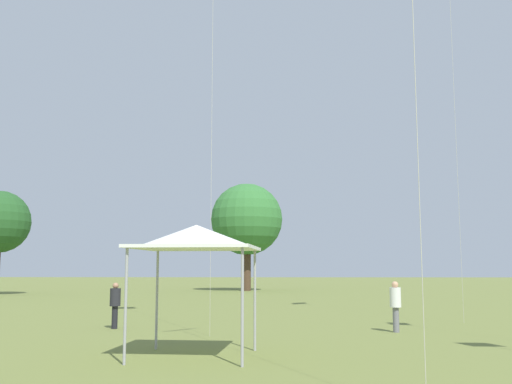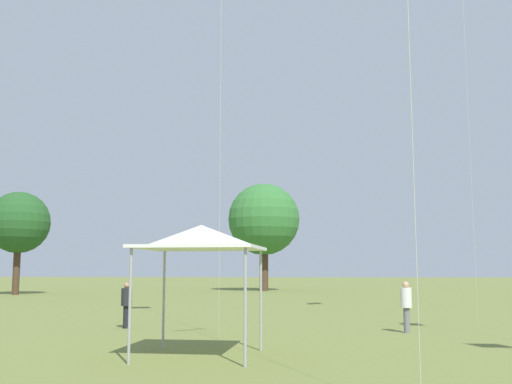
% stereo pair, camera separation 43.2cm
% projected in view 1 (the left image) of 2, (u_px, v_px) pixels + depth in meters
% --- Properties ---
extents(person_standing_1, '(0.54, 0.54, 1.76)m').
position_uv_depth(person_standing_1, '(395.00, 302.00, 20.89)').
color(person_standing_1, slate).
rests_on(person_standing_1, ground).
extents(person_standing_2, '(0.55, 0.55, 1.68)m').
position_uv_depth(person_standing_2, '(115.00, 301.00, 22.11)').
color(person_standing_2, black).
rests_on(person_standing_2, ground).
extents(canopy_tent, '(3.22, 3.22, 3.31)m').
position_uv_depth(canopy_tent, '(196.00, 238.00, 15.30)').
color(canopy_tent, white).
rests_on(canopy_tent, ground).
extents(distant_tree_0, '(7.21, 7.21, 10.75)m').
position_uv_depth(distant_tree_0, '(247.00, 220.00, 60.37)').
color(distant_tree_0, '#473323').
rests_on(distant_tree_0, ground).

